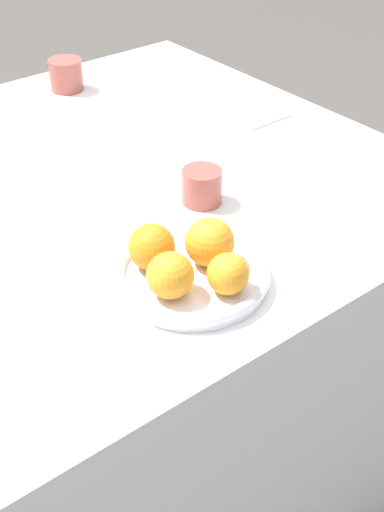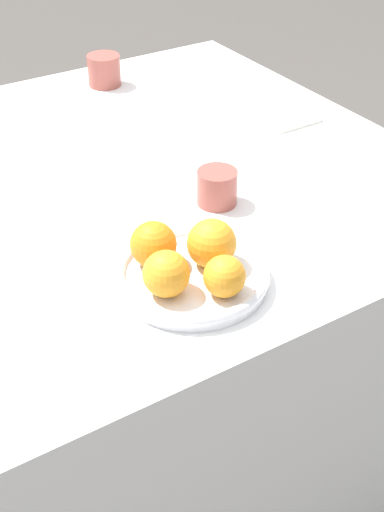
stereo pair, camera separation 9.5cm
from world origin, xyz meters
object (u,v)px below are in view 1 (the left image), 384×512
orange_3 (228,274)px  orange_1 (151,247)px  cup_1 (66,75)px  cup_0 (202,186)px  orange_0 (210,242)px  fruit_platter (192,276)px  orange_2 (170,275)px  napkin (252,113)px

orange_3 → orange_1: bearing=112.7°
orange_1 → cup_1: (0.27, 0.71, -0.02)m
cup_0 → orange_0: bearing=-126.2°
orange_0 → orange_1: (-0.07, 0.05, -0.00)m
cup_1 → fruit_platter: bearing=-107.3°
fruit_platter → orange_0: orange_0 is taller
orange_2 → cup_0: bearing=41.8°
orange_3 → cup_0: (0.15, 0.24, -0.02)m
fruit_platter → orange_2: 0.07m
cup_0 → napkin: cup_0 is taller
orange_3 → napkin: size_ratio=0.49×
orange_1 → orange_3: orange_1 is taller
orange_3 → cup_0: 0.28m
orange_3 → cup_1: orange_3 is taller
orange_0 → cup_0: orange_0 is taller
orange_0 → orange_3: orange_0 is taller
napkin → orange_2: bearing=-142.5°
orange_3 → napkin: bearing=44.2°
orange_2 → napkin: 0.67m
cup_1 → cup_0: bearing=-97.4°
orange_1 → orange_3: size_ratio=1.15×
cup_1 → orange_1: bearing=-110.9°
fruit_platter → cup_1: (0.24, 0.76, 0.02)m
orange_0 → napkin: 0.59m
orange_1 → cup_1: bearing=69.1°
fruit_platter → napkin: (0.48, 0.39, -0.01)m
orange_0 → orange_1: orange_0 is taller
orange_1 → napkin: bearing=33.3°
orange_1 → orange_3: 0.13m
orange_1 → cup_0: (0.20, 0.12, -0.02)m
orange_0 → cup_0: bearing=53.8°
cup_0 → cup_1: bearing=82.6°
orange_2 → napkin: bearing=37.5°
orange_2 → orange_3: bearing=-33.2°
orange_0 → orange_3: bearing=-109.3°
orange_2 → napkin: size_ratio=0.55×
fruit_platter → cup_1: size_ratio=2.99×
orange_0 → orange_2: orange_0 is taller
orange_2 → cup_0: orange_2 is taller
orange_1 → cup_1: 0.76m
orange_1 → orange_3: bearing=-67.3°
orange_2 → fruit_platter: bearing=19.9°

